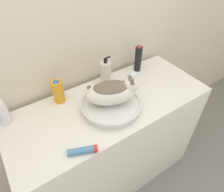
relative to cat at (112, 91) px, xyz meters
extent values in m
cube|color=beige|center=(0.01, 0.36, 0.22)|extent=(8.00, 0.05, 2.40)
cube|color=white|center=(0.01, 0.04, -0.56)|extent=(1.28, 0.52, 0.86)
cylinder|color=silver|center=(-0.01, 0.00, -0.11)|extent=(0.34, 0.34, 0.04)
torus|color=silver|center=(-0.01, 0.00, -0.08)|extent=(0.36, 0.36, 0.02)
ellipsoid|color=silver|center=(-0.01, 0.00, -0.01)|extent=(0.32, 0.25, 0.13)
ellipsoid|color=#6B5B4C|center=(-0.01, 0.00, 0.03)|extent=(0.24, 0.19, 0.06)
sphere|color=silver|center=(0.10, -0.04, 0.03)|extent=(0.08, 0.08, 0.08)
sphere|color=#6B5B4C|center=(0.10, -0.04, 0.05)|extent=(0.04, 0.04, 0.04)
cone|color=#6B5B4C|center=(0.09, -0.06, 0.07)|extent=(0.03, 0.03, 0.03)
cone|color=#6B5B4C|center=(0.11, -0.02, 0.07)|extent=(0.03, 0.03, 0.03)
cylinder|color=#6B5B4C|center=(-0.07, 0.10, -0.06)|extent=(0.06, 0.15, 0.03)
cylinder|color=silver|center=(0.20, 0.08, -0.09)|extent=(0.04, 0.04, 0.08)
cylinder|color=silver|center=(0.14, 0.06, -0.02)|extent=(0.14, 0.07, 0.09)
sphere|color=silver|center=(0.20, 0.08, -0.02)|extent=(0.06, 0.06, 0.06)
cylinder|color=orange|center=(-0.24, 0.23, -0.05)|extent=(0.07, 0.07, 0.15)
cone|color=#3866AD|center=(-0.24, 0.23, 0.03)|extent=(0.04, 0.04, 0.02)
cylinder|color=black|center=(0.38, 0.23, -0.03)|extent=(0.05, 0.05, 0.19)
cone|color=red|center=(0.38, 0.23, 0.07)|extent=(0.03, 0.03, 0.02)
cylinder|color=silver|center=(-0.56, 0.23, -0.06)|extent=(0.07, 0.07, 0.13)
cylinder|color=silver|center=(0.10, 0.23, -0.05)|extent=(0.07, 0.07, 0.16)
cylinder|color=black|center=(0.10, 0.23, 0.04)|extent=(0.02, 0.02, 0.02)
cylinder|color=black|center=(0.11, 0.23, 0.06)|extent=(0.04, 0.01, 0.01)
cylinder|color=#4C7FB2|center=(-0.30, -0.17, -0.11)|extent=(0.13, 0.08, 0.03)
cylinder|color=red|center=(-0.23, -0.20, -0.11)|extent=(0.03, 0.04, 0.04)
camera|label=1|loc=(-0.47, -0.71, 0.72)|focal=32.00mm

